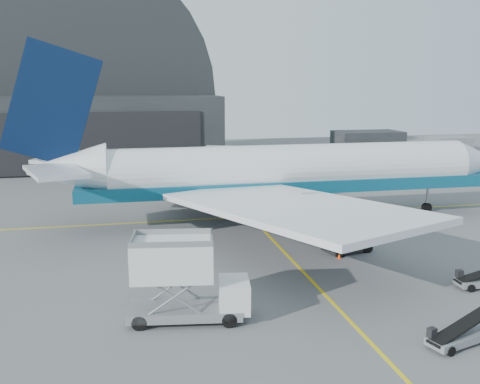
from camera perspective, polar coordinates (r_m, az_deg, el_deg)
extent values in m
plane|color=#565659|center=(39.14, 7.96, -9.68)|extent=(200.00, 200.00, 0.00)
cube|color=yellow|center=(57.44, 1.15, -2.65)|extent=(80.00, 0.25, 0.02)
cube|color=yellow|center=(37.40, 9.02, -10.73)|extent=(0.25, 40.00, 0.02)
cube|color=black|center=(99.95, -17.46, 6.37)|extent=(50.00, 28.00, 12.00)
cube|color=black|center=(86.07, -18.24, 4.90)|extent=(42.00, 0.40, 9.50)
cube|color=black|center=(118.56, 13.40, 4.41)|extent=(14.00, 8.00, 4.00)
cube|color=gray|center=(123.45, 21.36, 4.20)|extent=(8.00, 6.00, 2.80)
cylinder|color=white|center=(55.62, 5.72, 2.51)|extent=(37.47, 5.00, 5.00)
cone|color=white|center=(65.16, 23.64, 2.92)|extent=(4.58, 5.00, 5.00)
cone|color=white|center=(53.18, -17.91, 2.27)|extent=(7.29, 5.00, 5.00)
cube|color=black|center=(64.36, 22.78, 3.45)|extent=(2.71, 2.29, 0.73)
cube|color=#0C506C|center=(55.89, 5.69, 0.87)|extent=(43.72, 5.05, 1.25)
cube|color=white|center=(42.89, 5.47, -1.61)|extent=(19.19, 25.52, 1.52)
cube|color=white|center=(66.71, -0.99, 3.16)|extent=(19.19, 25.52, 1.52)
cube|color=white|center=(48.54, -19.09, 2.10)|extent=(6.37, 8.71, 0.36)
cube|color=white|center=(57.76, -18.02, 3.58)|extent=(6.37, 8.71, 0.36)
cube|color=#071534|center=(52.72, -19.46, 8.81)|extent=(9.65, 0.52, 11.99)
cylinder|color=gray|center=(48.08, 7.50, -2.26)|extent=(5.41, 2.81, 2.81)
cylinder|color=gray|center=(63.67, 2.50, 1.23)|extent=(5.41, 2.81, 2.81)
cylinder|color=#A5A5AA|center=(62.84, 19.34, -0.72)|extent=(0.29, 0.29, 2.91)
cylinder|color=black|center=(63.04, 19.28, -1.60)|extent=(1.14, 0.36, 1.14)
cylinder|color=black|center=(52.89, 4.57, -3.31)|extent=(1.35, 0.47, 1.35)
cylinder|color=black|center=(59.11, 2.72, -1.69)|extent=(1.35, 0.47, 1.35)
cube|color=gray|center=(33.25, -5.86, -12.42)|extent=(7.15, 3.67, 0.57)
cube|color=silver|center=(32.92, -0.64, -10.88)|extent=(2.17, 2.85, 1.82)
cube|color=black|center=(32.87, 0.87, -10.38)|extent=(0.39, 2.16, 1.02)
cube|color=silver|center=(32.11, -7.21, -7.12)|extent=(5.14, 3.49, 2.28)
cylinder|color=black|center=(32.25, -1.13, -13.48)|extent=(0.95, 0.47, 0.91)
cylinder|color=black|center=(34.43, -1.34, -11.80)|extent=(0.95, 0.47, 0.91)
cylinder|color=black|center=(32.44, -10.68, -13.54)|extent=(0.95, 0.47, 0.91)
cylinder|color=black|center=(34.61, -10.23, -11.86)|extent=(0.95, 0.47, 0.91)
cube|color=black|center=(46.63, 11.34, -5.60)|extent=(4.26, 2.97, 0.87)
cube|color=silver|center=(46.75, 11.95, -4.59)|extent=(1.72, 2.01, 0.87)
cylinder|color=black|center=(46.75, 13.39, -5.83)|extent=(0.93, 0.53, 0.87)
cylinder|color=black|center=(48.20, 11.95, -5.24)|extent=(0.93, 0.53, 0.87)
cylinder|color=black|center=(45.16, 10.68, -6.33)|extent=(0.93, 0.53, 0.87)
cylinder|color=black|center=(46.66, 9.28, -5.70)|extent=(0.93, 0.53, 0.87)
cube|color=gray|center=(32.65, 22.39, -14.16)|extent=(4.25, 2.45, 0.41)
cube|color=black|center=(32.39, 22.48, -13.14)|extent=(4.37, 2.08, 1.17)
cube|color=black|center=(31.58, 19.78, -13.94)|extent=(0.54, 0.48, 0.55)
cylinder|color=black|center=(34.12, 23.13, -13.34)|extent=(0.59, 0.37, 0.55)
cylinder|color=black|center=(31.31, 21.55, -15.52)|extent=(0.59, 0.37, 0.55)
cylinder|color=black|center=(32.04, 19.75, -14.74)|extent=(0.59, 0.37, 0.55)
cube|color=black|center=(41.13, 22.36, -8.08)|extent=(0.49, 0.40, 0.56)
cylinder|color=black|center=(40.51, 23.40, -9.39)|extent=(0.57, 0.26, 0.56)
cylinder|color=black|center=(41.54, 22.42, -8.79)|extent=(0.57, 0.26, 0.56)
cube|color=#F74007|center=(44.81, 10.53, -6.97)|extent=(0.32, 0.32, 0.03)
cone|color=#F74007|center=(44.74, 10.54, -6.71)|extent=(0.32, 0.32, 0.46)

